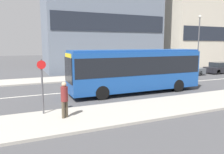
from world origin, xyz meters
TOP-DOWN VIEW (x-y plane):
  - ground_plane at (0.00, 0.00)m, footprint 120.00×120.00m
  - sidewalk_near at (0.00, -6.25)m, footprint 44.00×3.50m
  - sidewalk_far at (0.00, 6.25)m, footprint 44.00×3.50m
  - lane_centerline at (0.00, 0.00)m, footprint 41.80×0.16m
  - apartment_block_right_tower at (25.86, 11.58)m, footprint 18.35×4.23m
  - city_bus at (2.46, -2.02)m, footprint 10.31×2.46m
  - parked_car_0 at (12.42, 3.55)m, footprint 4.60×1.77m
  - parked_car_1 at (18.08, 3.46)m, footprint 4.40×1.75m
  - pedestrian_near_stop at (-3.79, -6.09)m, footprint 0.34×0.34m
  - bus_stop_sign at (-4.69, -5.01)m, footprint 0.44×0.12m
  - street_lamp at (15.92, 5.30)m, footprint 0.36×0.36m

SIDE VIEW (x-z plane):
  - ground_plane at x=0.00m, z-range 0.00..0.00m
  - lane_centerline at x=0.00m, z-range 0.00..0.01m
  - sidewalk_near at x=0.00m, z-range 0.00..0.13m
  - sidewalk_far at x=0.00m, z-range 0.00..0.13m
  - parked_car_0 at x=12.42m, z-range -0.03..1.26m
  - parked_car_1 at x=18.08m, z-range -0.05..1.36m
  - pedestrian_near_stop at x=-3.79m, z-range 0.26..2.03m
  - bus_stop_sign at x=-4.69m, z-range 0.36..3.18m
  - city_bus at x=2.46m, z-range 0.25..3.52m
  - street_lamp at x=15.92m, z-range 0.90..8.10m
  - apartment_block_right_tower at x=25.86m, z-range -0.01..19.31m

